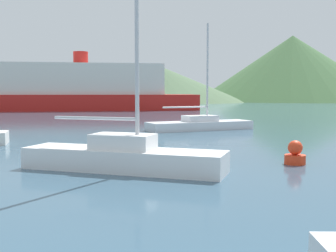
{
  "coord_description": "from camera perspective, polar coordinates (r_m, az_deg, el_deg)",
  "views": [
    {
      "loc": [
        -3.56,
        0.58,
        2.33
      ],
      "look_at": [
        0.53,
        14.0,
        1.2
      ],
      "focal_mm": 45.0,
      "sensor_mm": 36.0,
      "label": 1
    }
  ],
  "objects": [
    {
      "name": "hill_east",
      "position": [
        101.82,
        -1.81,
        5.84
      ],
      "size": [
        43.78,
        43.78,
        9.07
      ],
      "color": "#4C6647",
      "rests_on": "ground_plane"
    },
    {
      "name": "hill_far_east",
      "position": [
        118.0,
        16.46,
        7.49
      ],
      "size": [
        51.15,
        51.15,
        17.33
      ],
      "color": "#3D6038",
      "rests_on": "ground_plane"
    },
    {
      "name": "sailboat_outer",
      "position": [
        12.62,
        -6.08,
        -4.01
      ],
      "size": [
        5.86,
        4.73,
        7.2
      ],
      "rotation": [
        0.0,
        0.0,
        -0.61
      ],
      "color": "white",
      "rests_on": "ground_plane"
    },
    {
      "name": "sailboat_middle",
      "position": [
        26.16,
        4.35,
        0.27
      ],
      "size": [
        6.89,
        2.62,
        6.56
      ],
      "rotation": [
        0.0,
        0.0,
        0.13
      ],
      "color": "silver",
      "rests_on": "ground_plane"
    },
    {
      "name": "buoy_marker",
      "position": [
        14.27,
        16.83,
        -3.7
      ],
      "size": [
        0.67,
        0.67,
        0.77
      ],
      "color": "red",
      "rests_on": "ground_plane"
    },
    {
      "name": "ferry_distant",
      "position": [
        56.01,
        -11.68,
        4.82
      ],
      "size": [
        30.63,
        11.31,
        7.55
      ],
      "rotation": [
        0.0,
        0.0,
        -0.13
      ],
      "color": "red",
      "rests_on": "ground_plane"
    }
  ]
}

